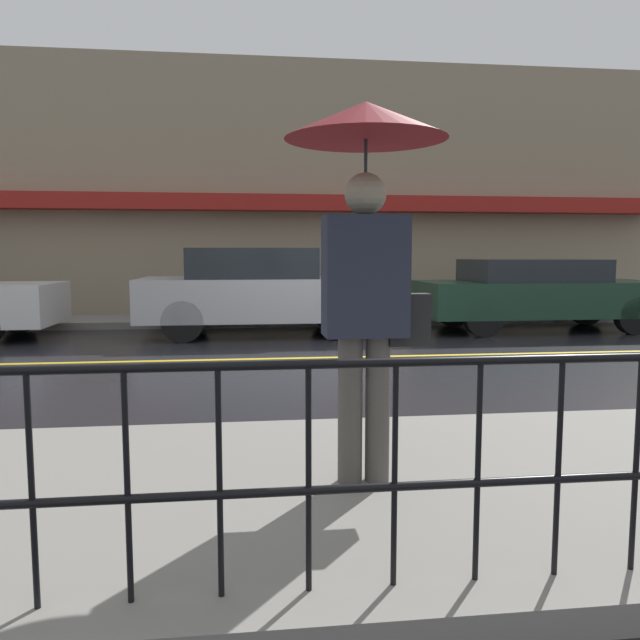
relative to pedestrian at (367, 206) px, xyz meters
The scene contains 9 objects.
ground_plane 5.51m from the pedestrian, 83.65° to the left, with size 80.00×80.00×0.00m, color black.
sidewalk_near 1.76m from the pedestrian, ahead, with size 28.00×2.80×0.14m.
sidewalk_far 10.05m from the pedestrian, 86.66° to the left, with size 28.00×1.80×0.14m.
lane_marking 5.51m from the pedestrian, 83.65° to the left, with size 25.20×0.12×0.01m.
building_storefront 11.00m from the pedestrian, 86.97° to the left, with size 28.00×0.85×5.82m.
railing_foreground 1.64m from the pedestrian, 63.35° to the right, with size 12.00×0.04×0.93m.
pedestrian is the anchor object (origin of this frame).
car_silver 7.94m from the pedestrian, 92.93° to the left, with size 4.34×1.92×1.57m.
car_dark_green 9.35m from the pedestrian, 57.97° to the left, with size 4.63×1.83×1.37m.
Camera 1 is at (-1.27, -8.68, 1.47)m, focal length 35.00 mm.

